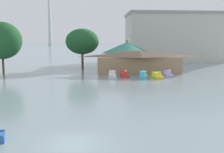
{
  "coord_description": "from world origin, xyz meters",
  "views": [
    {
      "loc": [
        1.45,
        -17.5,
        7.18
      ],
      "look_at": [
        4.18,
        19.61,
        2.02
      ],
      "focal_mm": 41.36,
      "sensor_mm": 36.0,
      "label": 1
    }
  ],
  "objects_px": {
    "pedal_boat_lavender": "(167,74)",
    "shoreline_tree_mid": "(82,42)",
    "boathouse": "(139,62)",
    "green_roof_pavilion": "(127,53)",
    "pedal_boat_cyan": "(143,76)",
    "pedal_boat_red": "(125,75)",
    "pedal_boat_yellow": "(157,76)",
    "background_building_block": "(174,37)",
    "pedal_boat_white": "(112,75)",
    "shoreline_tree_tall_left": "(2,41)"
  },
  "relations": [
    {
      "from": "pedal_boat_lavender",
      "to": "shoreline_tree_mid",
      "type": "relative_size",
      "value": 0.25
    },
    {
      "from": "boathouse",
      "to": "pedal_boat_lavender",
      "type": "bearing_deg",
      "value": -53.91
    },
    {
      "from": "pedal_boat_lavender",
      "to": "boathouse",
      "type": "xyz_separation_m",
      "value": [
        -4.65,
        6.38,
        2.11
      ]
    },
    {
      "from": "green_roof_pavilion",
      "to": "shoreline_tree_mid",
      "type": "distance_m",
      "value": 12.05
    },
    {
      "from": "pedal_boat_cyan",
      "to": "green_roof_pavilion",
      "type": "bearing_deg",
      "value": -168.84
    },
    {
      "from": "pedal_boat_red",
      "to": "pedal_boat_cyan",
      "type": "height_order",
      "value": "pedal_boat_cyan"
    },
    {
      "from": "pedal_boat_yellow",
      "to": "background_building_block",
      "type": "height_order",
      "value": "background_building_block"
    },
    {
      "from": "pedal_boat_white",
      "to": "pedal_boat_yellow",
      "type": "bearing_deg",
      "value": 77.97
    },
    {
      "from": "pedal_boat_yellow",
      "to": "shoreline_tree_tall_left",
      "type": "distance_m",
      "value": 33.21
    },
    {
      "from": "pedal_boat_white",
      "to": "pedal_boat_yellow",
      "type": "xyz_separation_m",
      "value": [
        8.48,
        -2.04,
        -0.05
      ]
    },
    {
      "from": "shoreline_tree_mid",
      "to": "pedal_boat_cyan",
      "type": "bearing_deg",
      "value": -57.59
    },
    {
      "from": "pedal_boat_white",
      "to": "shoreline_tree_tall_left",
      "type": "xyz_separation_m",
      "value": [
        -22.97,
        6.17,
        6.72
      ]
    },
    {
      "from": "green_roof_pavilion",
      "to": "background_building_block",
      "type": "bearing_deg",
      "value": 50.85
    },
    {
      "from": "pedal_boat_white",
      "to": "shoreline_tree_tall_left",
      "type": "relative_size",
      "value": 0.26
    },
    {
      "from": "boathouse",
      "to": "shoreline_tree_mid",
      "type": "xyz_separation_m",
      "value": [
        -12.86,
        11.36,
        4.36
      ]
    },
    {
      "from": "pedal_boat_yellow",
      "to": "boathouse",
      "type": "bearing_deg",
      "value": -177.24
    },
    {
      "from": "green_roof_pavilion",
      "to": "background_building_block",
      "type": "relative_size",
      "value": 0.38
    },
    {
      "from": "pedal_boat_white",
      "to": "pedal_boat_cyan",
      "type": "distance_m",
      "value": 6.11
    },
    {
      "from": "pedal_boat_cyan",
      "to": "boathouse",
      "type": "xyz_separation_m",
      "value": [
        0.56,
        8.02,
        2.07
      ]
    },
    {
      "from": "pedal_boat_white",
      "to": "pedal_boat_red",
      "type": "distance_m",
      "value": 2.45
    },
    {
      "from": "boathouse",
      "to": "background_building_block",
      "type": "xyz_separation_m",
      "value": [
        19.08,
        35.36,
        5.86
      ]
    },
    {
      "from": "pedal_boat_red",
      "to": "background_building_block",
      "type": "relative_size",
      "value": 0.08
    },
    {
      "from": "pedal_boat_lavender",
      "to": "background_building_block",
      "type": "relative_size",
      "value": 0.08
    },
    {
      "from": "pedal_boat_yellow",
      "to": "pedal_boat_white",
      "type": "bearing_deg",
      "value": -115.6
    },
    {
      "from": "boathouse",
      "to": "pedal_boat_white",
      "type": "bearing_deg",
      "value": -136.32
    },
    {
      "from": "boathouse",
      "to": "background_building_block",
      "type": "distance_m",
      "value": 40.61
    },
    {
      "from": "pedal_boat_white",
      "to": "pedal_boat_lavender",
      "type": "height_order",
      "value": "pedal_boat_lavender"
    },
    {
      "from": "pedal_boat_cyan",
      "to": "shoreline_tree_tall_left",
      "type": "distance_m",
      "value": 30.62
    },
    {
      "from": "pedal_boat_yellow",
      "to": "green_roof_pavilion",
      "type": "distance_m",
      "value": 19.13
    },
    {
      "from": "pedal_boat_red",
      "to": "shoreline_tree_mid",
      "type": "bearing_deg",
      "value": -156.98
    },
    {
      "from": "pedal_boat_red",
      "to": "pedal_boat_white",
      "type": "bearing_deg",
      "value": -96.47
    },
    {
      "from": "shoreline_tree_tall_left",
      "to": "shoreline_tree_mid",
      "type": "relative_size",
      "value": 1.08
    },
    {
      "from": "shoreline_tree_tall_left",
      "to": "pedal_boat_yellow",
      "type": "bearing_deg",
      "value": -14.63
    },
    {
      "from": "shoreline_tree_mid",
      "to": "background_building_block",
      "type": "xyz_separation_m",
      "value": [
        31.94,
        24.0,
        1.51
      ]
    },
    {
      "from": "pedal_boat_red",
      "to": "pedal_boat_yellow",
      "type": "relative_size",
      "value": 0.9
    },
    {
      "from": "pedal_boat_white",
      "to": "pedal_boat_red",
      "type": "height_order",
      "value": "pedal_boat_red"
    },
    {
      "from": "pedal_boat_white",
      "to": "green_roof_pavilion",
      "type": "distance_m",
      "value": 17.57
    },
    {
      "from": "pedal_boat_lavender",
      "to": "green_roof_pavilion",
      "type": "bearing_deg",
      "value": -169.48
    },
    {
      "from": "pedal_boat_red",
      "to": "pedal_boat_yellow",
      "type": "bearing_deg",
      "value": 68.1
    },
    {
      "from": "pedal_boat_white",
      "to": "pedal_boat_cyan",
      "type": "relative_size",
      "value": 1.06
    },
    {
      "from": "pedal_boat_white",
      "to": "background_building_block",
      "type": "height_order",
      "value": "background_building_block"
    },
    {
      "from": "pedal_boat_white",
      "to": "pedal_boat_yellow",
      "type": "distance_m",
      "value": 8.73
    },
    {
      "from": "boathouse",
      "to": "background_building_block",
      "type": "bearing_deg",
      "value": 61.65
    },
    {
      "from": "pedal_boat_white",
      "to": "shoreline_tree_mid",
      "type": "distance_m",
      "value": 19.69
    },
    {
      "from": "background_building_block",
      "to": "green_roof_pavilion",
      "type": "bearing_deg",
      "value": -129.15
    },
    {
      "from": "boathouse",
      "to": "pedal_boat_yellow",
      "type": "bearing_deg",
      "value": -75.17
    },
    {
      "from": "pedal_boat_lavender",
      "to": "boathouse",
      "type": "bearing_deg",
      "value": -152.73
    },
    {
      "from": "pedal_boat_cyan",
      "to": "boathouse",
      "type": "distance_m",
      "value": 8.3
    },
    {
      "from": "pedal_boat_cyan",
      "to": "background_building_block",
      "type": "bearing_deg",
      "value": 164.69
    },
    {
      "from": "green_roof_pavilion",
      "to": "shoreline_tree_tall_left",
      "type": "distance_m",
      "value": 30.08
    }
  ]
}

